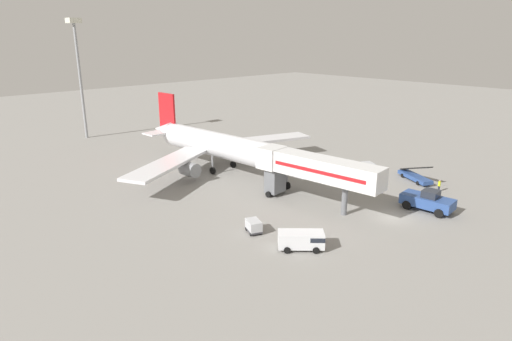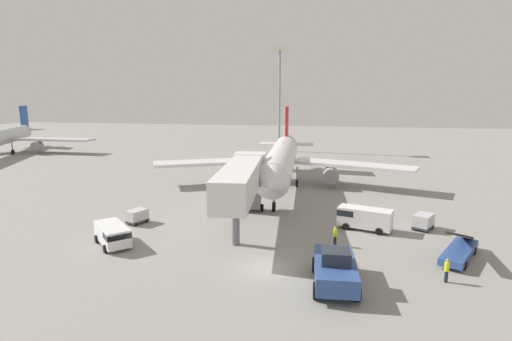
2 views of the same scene
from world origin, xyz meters
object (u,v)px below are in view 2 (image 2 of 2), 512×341
at_px(ground_crew_worker_foreground, 335,235).
at_px(baggage_cart_far_center, 423,221).
at_px(ground_crew_worker_midground, 447,270).
at_px(airplane_at_gate, 281,159).
at_px(pushback_tug, 335,268).
at_px(safety_cone_alpha, 358,213).
at_px(airplane_background, 0,138).
at_px(service_van_mid_right, 363,217).
at_px(baggage_cart_mid_left, 137,216).
at_px(belt_loader_truck, 459,250).
at_px(jet_bridge, 243,179).
at_px(service_van_near_center, 113,234).
at_px(apron_light_mast, 280,79).
at_px(safety_cone_bravo, 380,216).

bearing_deg(ground_crew_worker_foreground, baggage_cart_far_center, 36.39).
distance_m(ground_crew_worker_foreground, ground_crew_worker_midground, 9.54).
height_order(airplane_at_gate, pushback_tug, airplane_at_gate).
distance_m(ground_crew_worker_foreground, safety_cone_alpha, 10.10).
bearing_deg(airplane_background, service_van_mid_right, -25.73).
height_order(baggage_cart_mid_left, ground_crew_worker_foreground, ground_crew_worker_foreground).
height_order(belt_loader_truck, airplane_background, airplane_background).
bearing_deg(belt_loader_truck, airplane_background, 152.85).
xyz_separation_m(jet_bridge, pushback_tug, (9.13, -11.33, -3.58)).
bearing_deg(ground_crew_worker_midground, ground_crew_worker_foreground, 143.96).
bearing_deg(jet_bridge, baggage_cart_mid_left, -173.22).
relative_size(ground_crew_worker_midground, airplane_background, 0.04).
bearing_deg(pushback_tug, belt_loader_truck, 34.60).
relative_size(jet_bridge, baggage_cart_mid_left, 7.30).
bearing_deg(service_van_mid_right, ground_crew_worker_midground, -64.50).
height_order(jet_bridge, pushback_tug, jet_bridge).
xyz_separation_m(service_van_near_center, baggage_cart_far_center, (27.40, 10.05, -0.22)).
bearing_deg(baggage_cart_far_center, jet_bridge, -171.67).
bearing_deg(pushback_tug, apron_light_mast, 101.46).
distance_m(jet_bridge, ground_crew_worker_midground, 19.57).
height_order(ground_crew_worker_midground, safety_cone_alpha, ground_crew_worker_midground).
xyz_separation_m(belt_loader_truck, safety_cone_bravo, (-5.18, 9.84, -0.39)).
relative_size(ground_crew_worker_foreground, ground_crew_worker_midground, 1.02).
relative_size(jet_bridge, safety_cone_bravo, 23.60).
height_order(pushback_tug, airplane_background, airplane_background).
height_order(jet_bridge, safety_cone_alpha, jet_bridge).
relative_size(service_van_mid_right, safety_cone_bravo, 7.34).
xyz_separation_m(jet_bridge, service_van_near_center, (-9.90, -7.49, -3.78)).
height_order(service_van_near_center, airplane_background, airplane_background).
relative_size(baggage_cart_mid_left, ground_crew_worker_foreground, 1.36).
height_order(pushback_tug, safety_cone_alpha, pushback_tug).
xyz_separation_m(pushback_tug, belt_loader_truck, (9.73, 6.71, -0.50)).
bearing_deg(ground_crew_worker_foreground, baggage_cart_mid_left, 173.30).
height_order(jet_bridge, baggage_cart_far_center, jet_bridge).
bearing_deg(apron_light_mast, ground_crew_worker_foreground, -77.17).
distance_m(service_van_near_center, safety_cone_bravo, 26.79).
bearing_deg(belt_loader_truck, airplane_at_gate, 127.38).
distance_m(baggage_cart_far_center, ground_crew_worker_foreground, 10.45).
bearing_deg(safety_cone_bravo, ground_crew_worker_midground, -77.82).
height_order(pushback_tug, baggage_cart_far_center, pushback_tug).
relative_size(airplane_at_gate, apron_light_mast, 1.58).
relative_size(service_van_near_center, safety_cone_alpha, 7.48).
xyz_separation_m(baggage_cart_mid_left, safety_cone_bravo, (24.55, 6.51, -0.43)).
distance_m(pushback_tug, safety_cone_alpha, 17.67).
bearing_deg(belt_loader_truck, service_van_near_center, -174.31).
bearing_deg(safety_cone_alpha, apron_light_mast, 107.65).
height_order(pushback_tug, safety_cone_bravo, pushback_tug).
xyz_separation_m(ground_crew_worker_midground, airplane_background, (-81.00, 47.23, 2.96)).
height_order(belt_loader_truck, service_van_mid_right, belt_loader_truck).
height_order(jet_bridge, service_van_near_center, jet_bridge).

